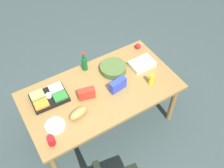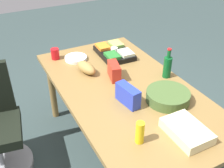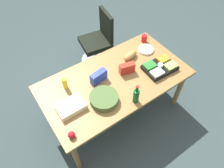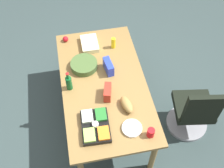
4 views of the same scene
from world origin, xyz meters
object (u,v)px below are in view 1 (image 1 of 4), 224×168
Objects in this scene: bread_loaf at (79,113)px; chip_bag_blue at (118,85)px; salad_bowl at (113,68)px; apple_red at (138,46)px; chip_bag_red at (87,94)px; mustard_bottle at (151,79)px; conference_table at (101,94)px; red_solo_cup at (51,141)px; veggie_tray at (49,97)px; paper_plate_stack at (55,126)px; sheet_cake at (142,64)px; wine_bottle at (84,63)px.

bread_loaf is 1.09× the size of chip_bag_blue.
apple_red is at bearing 19.54° from salad_bowl.
chip_bag_red is 1.26× the size of mustard_bottle.
bread_loaf reaches higher than conference_table.
chip_bag_blue reaches higher than apple_red.
bread_loaf is 0.27m from chip_bag_red.
apple_red is 0.69× the size of red_solo_cup.
veggie_tray is 0.83m from chip_bag_blue.
paper_plate_stack is (-0.29, 0.01, -0.04)m from bread_loaf.
salad_bowl is 0.56m from apple_red.
veggie_tray is at bearing 159.72° from mustard_bottle.
salad_bowl is (0.30, 0.20, 0.12)m from conference_table.
salad_bowl is 1.06× the size of sheet_cake.
chip_bag_red is 0.62× the size of sheet_cake.
bread_loaf is 2.18× the size of red_solo_cup.
chip_bag_red is 0.52m from paper_plate_stack.
paper_plate_stack is at bearing -159.13° from apple_red.
red_solo_cup is at bearing -174.73° from mustard_bottle.
sheet_cake is at bearing 10.97° from paper_plate_stack.
red_solo_cup reaches higher than conference_table.
salad_bowl is 1.54× the size of paper_plate_stack.
paper_plate_stack is (-0.09, -0.38, -0.02)m from veggie_tray.
red_solo_cup reaches higher than salad_bowl.
paper_plate_stack is (-1.51, -0.58, -0.02)m from apple_red.
salad_bowl is 4.47× the size of apple_red.
conference_table is 5.64× the size of salad_bowl.
wine_bottle is at bearing 90.34° from conference_table.
chip_bag_blue is 1.01m from red_solo_cup.
conference_table is 5.98× the size of sheet_cake.
salad_bowl reaches higher than sheet_cake.
salad_bowl is 0.32m from chip_bag_blue.
salad_bowl is (0.70, 0.39, -0.01)m from bread_loaf.
paper_plate_stack is at bearing -158.43° from salad_bowl.
mustard_bottle reaches higher than red_solo_cup.
bread_loaf is 0.75× the size of sheet_cake.
chip_bag_red is (-0.20, -0.01, 0.15)m from conference_table.
veggie_tray is 1.97× the size of paper_plate_stack.
veggie_tray reaches higher than salad_bowl.
paper_plate_stack is at bearing 57.87° from red_solo_cup.
sheet_cake is (1.07, 0.27, -0.02)m from bread_loaf.
conference_table is 0.64m from mustard_bottle.
conference_table is 17.40× the size of red_solo_cup.
bread_loaf reaches higher than veggie_tray.
salad_bowl is at bearing -160.46° from apple_red.
conference_table is at bearing 25.96° from bread_loaf.
sheet_cake is at bearing -116.42° from apple_red.
chip_bag_blue reaches higher than sheet_cake.
chip_bag_red reaches higher than salad_bowl.
sheet_cake is at bearing 19.15° from chip_bag_blue.
veggie_tray reaches higher than sheet_cake.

